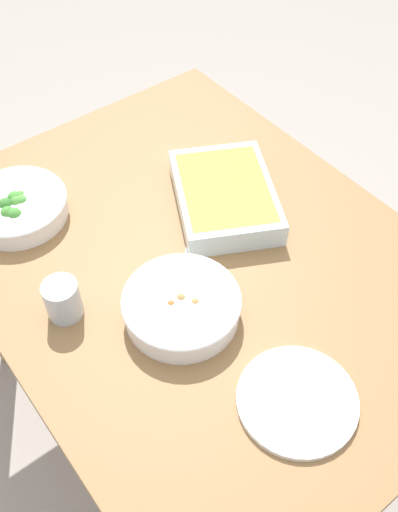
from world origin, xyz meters
The scene contains 8 objects.
ground_plane centered at (0.00, 0.00, 0.00)m, with size 6.00×6.00×0.00m, color #9E9389.
dining_table centered at (0.00, 0.00, 0.65)m, with size 1.20×0.90×0.74m.
stew_bowl centered at (-0.10, 0.12, 0.77)m, with size 0.24×0.24×0.06m.
broccoli_bowl centered at (0.36, 0.25, 0.77)m, with size 0.24×0.24×0.06m.
baking_dish centered at (0.09, -0.14, 0.77)m, with size 0.37×0.33×0.06m.
drink_cup centered at (0.05, 0.30, 0.78)m, with size 0.07×0.07×0.08m.
side_plate centered at (-0.38, 0.07, 0.75)m, with size 0.22×0.22×0.01m, color white.
spoon_by_stew centered at (-0.04, 0.07, 0.74)m, with size 0.14×0.13×0.01m.
Camera 1 is at (-0.65, 0.50, 1.70)m, focal length 40.55 mm.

